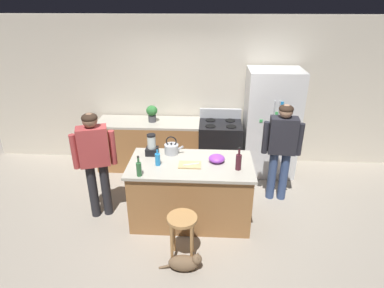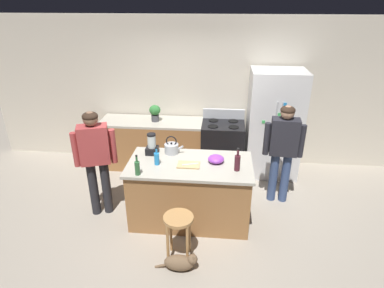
{
  "view_description": "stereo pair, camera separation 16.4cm",
  "coord_description": "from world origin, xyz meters",
  "px_view_note": "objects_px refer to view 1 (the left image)",
  "views": [
    {
      "loc": [
        0.23,
        -3.84,
        2.98
      ],
      "look_at": [
        0.0,
        0.3,
        1.06
      ],
      "focal_mm": 30.03,
      "sensor_mm": 36.0,
      "label": 1
    },
    {
      "loc": [
        0.39,
        -3.83,
        2.98
      ],
      "look_at": [
        0.0,
        0.3,
        1.06
      ],
      "focal_mm": 30.03,
      "sensor_mm": 36.0,
      "label": 2
    }
  ],
  "objects_px": {
    "bottle_wine": "(239,161)",
    "bottle_soda": "(158,159)",
    "cat": "(185,263)",
    "potted_plant": "(152,113)",
    "bottle_olive_oil": "(139,169)",
    "blender_appliance": "(152,146)",
    "bar_stool": "(182,226)",
    "stove_range": "(220,146)",
    "person_by_sink_right": "(282,144)",
    "chef_knife": "(191,164)",
    "person_by_island_left": "(95,156)",
    "tea_kettle": "(172,149)",
    "cutting_board": "(190,165)",
    "mixing_bowl": "(217,159)",
    "kitchen_island": "(191,191)",
    "refrigerator": "(271,123)"
  },
  "relations": [
    {
      "from": "bottle_soda",
      "to": "mixing_bowl",
      "type": "relative_size",
      "value": 1.16
    },
    {
      "from": "person_by_island_left",
      "to": "mixing_bowl",
      "type": "bearing_deg",
      "value": 1.52
    },
    {
      "from": "blender_appliance",
      "to": "bottle_wine",
      "type": "relative_size",
      "value": 0.98
    },
    {
      "from": "refrigerator",
      "to": "tea_kettle",
      "type": "relative_size",
      "value": 6.84
    },
    {
      "from": "cat",
      "to": "person_by_sink_right",
      "type": "bearing_deg",
      "value": 49.73
    },
    {
      "from": "person_by_island_left",
      "to": "tea_kettle",
      "type": "distance_m",
      "value": 1.07
    },
    {
      "from": "tea_kettle",
      "to": "bottle_wine",
      "type": "bearing_deg",
      "value": -24.35
    },
    {
      "from": "bar_stool",
      "to": "bottle_wine",
      "type": "xyz_separation_m",
      "value": [
        0.68,
        0.67,
        0.54
      ]
    },
    {
      "from": "bottle_olive_oil",
      "to": "mixing_bowl",
      "type": "relative_size",
      "value": 1.25
    },
    {
      "from": "bottle_wine",
      "to": "bottle_soda",
      "type": "height_order",
      "value": "bottle_wine"
    },
    {
      "from": "refrigerator",
      "to": "chef_knife",
      "type": "xyz_separation_m",
      "value": [
        -1.31,
        -1.57,
        -0.01
      ]
    },
    {
      "from": "person_by_sink_right",
      "to": "bottle_wine",
      "type": "bearing_deg",
      "value": -134.14
    },
    {
      "from": "person_by_island_left",
      "to": "potted_plant",
      "type": "relative_size",
      "value": 5.32
    },
    {
      "from": "person_by_sink_right",
      "to": "person_by_island_left",
      "type": "bearing_deg",
      "value": -167.77
    },
    {
      "from": "person_by_sink_right",
      "to": "cutting_board",
      "type": "relative_size",
      "value": 5.25
    },
    {
      "from": "refrigerator",
      "to": "blender_appliance",
      "type": "bearing_deg",
      "value": -146.34
    },
    {
      "from": "bottle_wine",
      "to": "chef_knife",
      "type": "distance_m",
      "value": 0.63
    },
    {
      "from": "bar_stool",
      "to": "bottle_olive_oil",
      "type": "distance_m",
      "value": 0.89
    },
    {
      "from": "blender_appliance",
      "to": "bottle_wine",
      "type": "xyz_separation_m",
      "value": [
        1.2,
        -0.38,
        -0.01
      ]
    },
    {
      "from": "cat",
      "to": "mixing_bowl",
      "type": "height_order",
      "value": "mixing_bowl"
    },
    {
      "from": "person_by_island_left",
      "to": "bottle_olive_oil",
      "type": "distance_m",
      "value": 0.8
    },
    {
      "from": "refrigerator",
      "to": "stove_range",
      "type": "distance_m",
      "value": 1.0
    },
    {
      "from": "bar_stool",
      "to": "bottle_wine",
      "type": "relative_size",
      "value": 1.97
    },
    {
      "from": "person_by_sink_right",
      "to": "bottle_olive_oil",
      "type": "relative_size",
      "value": 5.71
    },
    {
      "from": "stove_range",
      "to": "bottle_wine",
      "type": "distance_m",
      "value": 1.76
    },
    {
      "from": "mixing_bowl",
      "to": "cutting_board",
      "type": "relative_size",
      "value": 0.74
    },
    {
      "from": "bottle_olive_oil",
      "to": "stove_range",
      "type": "bearing_deg",
      "value": 60.41
    },
    {
      "from": "cat",
      "to": "mixing_bowl",
      "type": "bearing_deg",
      "value": 71.02
    },
    {
      "from": "kitchen_island",
      "to": "bottle_wine",
      "type": "xyz_separation_m",
      "value": [
        0.63,
        -0.13,
        0.57
      ]
    },
    {
      "from": "stove_range",
      "to": "blender_appliance",
      "type": "xyz_separation_m",
      "value": [
        -1.01,
        -1.28,
        0.57
      ]
    },
    {
      "from": "refrigerator",
      "to": "chef_knife",
      "type": "distance_m",
      "value": 2.04
    },
    {
      "from": "bottle_olive_oil",
      "to": "chef_knife",
      "type": "distance_m",
      "value": 0.71
    },
    {
      "from": "person_by_island_left",
      "to": "tea_kettle",
      "type": "xyz_separation_m",
      "value": [
        1.03,
        0.27,
        0.02
      ]
    },
    {
      "from": "bar_stool",
      "to": "tea_kettle",
      "type": "height_order",
      "value": "tea_kettle"
    },
    {
      "from": "mixing_bowl",
      "to": "cutting_board",
      "type": "height_order",
      "value": "mixing_bowl"
    },
    {
      "from": "kitchen_island",
      "to": "chef_knife",
      "type": "height_order",
      "value": "chef_knife"
    },
    {
      "from": "person_by_island_left",
      "to": "chef_knife",
      "type": "bearing_deg",
      "value": -3.64
    },
    {
      "from": "kitchen_island",
      "to": "bottle_soda",
      "type": "height_order",
      "value": "bottle_soda"
    },
    {
      "from": "mixing_bowl",
      "to": "tea_kettle",
      "type": "distance_m",
      "value": 0.68
    },
    {
      "from": "potted_plant",
      "to": "tea_kettle",
      "type": "xyz_separation_m",
      "value": [
        0.49,
        -1.27,
        -0.09
      ]
    },
    {
      "from": "cat",
      "to": "potted_plant",
      "type": "distance_m",
      "value": 2.83
    },
    {
      "from": "bottle_soda",
      "to": "bottle_olive_oil",
      "type": "bearing_deg",
      "value": -123.04
    },
    {
      "from": "kitchen_island",
      "to": "potted_plant",
      "type": "bearing_deg",
      "value": 116.94
    },
    {
      "from": "potted_plant",
      "to": "bottle_soda",
      "type": "relative_size",
      "value": 1.17
    },
    {
      "from": "person_by_island_left",
      "to": "bottle_soda",
      "type": "distance_m",
      "value": 0.89
    },
    {
      "from": "cat",
      "to": "mixing_bowl",
      "type": "distance_m",
      "value": 1.4
    },
    {
      "from": "person_by_island_left",
      "to": "chef_knife",
      "type": "distance_m",
      "value": 1.34
    },
    {
      "from": "blender_appliance",
      "to": "bar_stool",
      "type": "bearing_deg",
      "value": -63.82
    },
    {
      "from": "cat",
      "to": "bottle_wine",
      "type": "relative_size",
      "value": 1.64
    },
    {
      "from": "person_by_sink_right",
      "to": "tea_kettle",
      "type": "relative_size",
      "value": 5.72
    }
  ]
}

